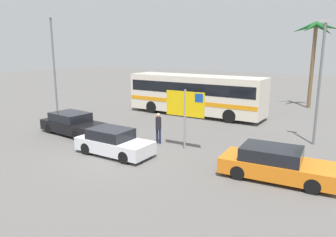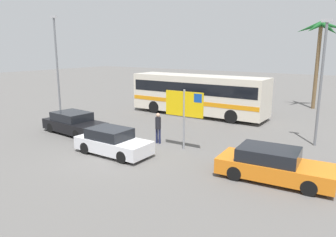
{
  "view_description": "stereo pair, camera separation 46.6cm",
  "coord_description": "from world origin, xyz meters",
  "px_view_note": "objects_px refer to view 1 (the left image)",
  "views": [
    {
      "loc": [
        10.34,
        -11.34,
        5.26
      ],
      "look_at": [
        0.71,
        3.81,
        1.3
      ],
      "focal_mm": 34.06,
      "sensor_mm": 36.0,
      "label": 1
    },
    {
      "loc": [
        10.73,
        -11.08,
        5.26
      ],
      "look_at": [
        0.71,
        3.81,
        1.3
      ],
      "focal_mm": 34.06,
      "sensor_mm": 36.0,
      "label": 2
    }
  ],
  "objects_px": {
    "car_orange": "(276,164)",
    "pedestrian_by_bus": "(158,126)",
    "car_white": "(113,142)",
    "ferry_sign": "(186,106)",
    "car_black": "(73,124)",
    "bus_front_coach": "(195,93)"
  },
  "relations": [
    {
      "from": "ferry_sign",
      "to": "car_white",
      "type": "relative_size",
      "value": 0.8
    },
    {
      "from": "car_white",
      "to": "pedestrian_by_bus",
      "type": "height_order",
      "value": "pedestrian_by_bus"
    },
    {
      "from": "car_orange",
      "to": "car_white",
      "type": "height_order",
      "value": "same"
    },
    {
      "from": "bus_front_coach",
      "to": "car_orange",
      "type": "bearing_deg",
      "value": -47.77
    },
    {
      "from": "ferry_sign",
      "to": "car_black",
      "type": "distance_m",
      "value": 7.81
    },
    {
      "from": "bus_front_coach",
      "to": "ferry_sign",
      "type": "xyz_separation_m",
      "value": [
        3.76,
        -8.27,
        0.54
      ]
    },
    {
      "from": "car_black",
      "to": "car_orange",
      "type": "height_order",
      "value": "same"
    },
    {
      "from": "car_orange",
      "to": "car_white",
      "type": "relative_size",
      "value": 1.16
    },
    {
      "from": "car_orange",
      "to": "pedestrian_by_bus",
      "type": "bearing_deg",
      "value": 162.99
    },
    {
      "from": "car_black",
      "to": "ferry_sign",
      "type": "bearing_deg",
      "value": 12.03
    },
    {
      "from": "car_black",
      "to": "pedestrian_by_bus",
      "type": "bearing_deg",
      "value": 15.53
    },
    {
      "from": "bus_front_coach",
      "to": "pedestrian_by_bus",
      "type": "height_order",
      "value": "bus_front_coach"
    },
    {
      "from": "ferry_sign",
      "to": "pedestrian_by_bus",
      "type": "distance_m",
      "value": 2.23
    },
    {
      "from": "car_orange",
      "to": "car_white",
      "type": "bearing_deg",
      "value": -174.96
    },
    {
      "from": "bus_front_coach",
      "to": "car_orange",
      "type": "xyz_separation_m",
      "value": [
        8.8,
        -9.7,
        -1.15
      ]
    },
    {
      "from": "bus_front_coach",
      "to": "ferry_sign",
      "type": "height_order",
      "value": "ferry_sign"
    },
    {
      "from": "car_orange",
      "to": "pedestrian_by_bus",
      "type": "xyz_separation_m",
      "value": [
        -6.85,
        1.54,
        0.4
      ]
    },
    {
      "from": "ferry_sign",
      "to": "car_orange",
      "type": "relative_size",
      "value": 0.69
    },
    {
      "from": "car_black",
      "to": "bus_front_coach",
      "type": "bearing_deg",
      "value": 72.14
    },
    {
      "from": "ferry_sign",
      "to": "car_orange",
      "type": "bearing_deg",
      "value": -17.39
    },
    {
      "from": "bus_front_coach",
      "to": "car_orange",
      "type": "relative_size",
      "value": 2.37
    },
    {
      "from": "ferry_sign",
      "to": "pedestrian_by_bus",
      "type": "relative_size",
      "value": 1.83
    }
  ]
}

